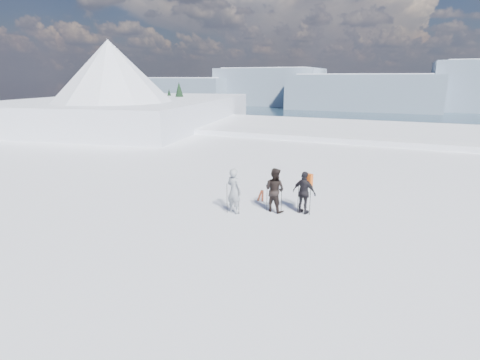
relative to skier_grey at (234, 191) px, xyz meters
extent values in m
plane|color=white|center=(1.64, 57.22, -18.48)|extent=(220.00, 208.01, 71.62)
cube|color=white|center=(1.64, 27.22, -7.48)|extent=(180.00, 16.00, 14.00)
plane|color=#1F3647|center=(1.64, 287.22, -30.98)|extent=(820.00, 820.00, 0.00)
cube|color=slate|center=(-278.36, 437.22, -13.98)|extent=(150.00, 80.00, 34.00)
cube|color=white|center=(-278.36, 437.22, 0.02)|extent=(127.50, 70.00, 8.00)
cube|color=slate|center=(-158.36, 467.22, -7.98)|extent=(130.00, 80.00, 46.00)
cube|color=white|center=(-158.36, 467.22, 12.02)|extent=(110.50, 70.00, 8.00)
cube|color=slate|center=(-38.36, 437.22, -11.98)|extent=(160.00, 80.00, 38.00)
cube|color=white|center=(-38.36, 437.22, 4.02)|extent=(136.00, 70.00, 8.00)
cube|color=white|center=(-26.36, 25.22, -5.98)|extent=(29.19, 35.68, 16.00)
cone|color=white|center=(-23.36, 19.22, 4.02)|extent=(18.00, 18.00, 9.00)
cone|color=white|center=(-31.36, 29.22, 0.02)|extent=(16.00, 16.00, 8.00)
cube|color=#2D2B28|center=(-20.36, 33.22, -9.98)|extent=(21.55, 17.87, 14.25)
cone|color=black|center=(-17.36, 32.22, -3.98)|extent=(5.60, 5.60, 10.00)
cone|color=black|center=(-25.36, 33.22, -2.98)|extent=(6.72, 6.72, 12.00)
cone|color=black|center=(-23.36, 28.22, -3.48)|extent=(6.16, 6.16, 11.00)
cone|color=black|center=(-20.36, 25.22, -4.48)|extent=(5.04, 5.04, 9.00)
cone|color=black|center=(-16.36, 29.22, -3.98)|extent=(5.60, 5.60, 10.00)
cone|color=black|center=(-22.36, 31.22, -2.48)|extent=(7.28, 7.28, 13.00)
imported|color=gray|center=(0.00, 0.00, 0.00)|extent=(0.83, 0.66, 1.97)
imported|color=black|center=(1.51, 0.90, -0.02)|extent=(1.10, 0.96, 1.93)
imported|color=black|center=(2.76, 1.12, -0.06)|extent=(1.16, 0.72, 1.85)
cube|color=#DB5614|center=(2.82, 1.37, 1.15)|extent=(0.44, 0.32, 0.57)
cylinder|color=black|center=(-0.27, -0.12, -0.33)|extent=(0.02, 0.02, 1.31)
cylinder|color=black|center=(0.26, -0.08, -0.40)|extent=(0.02, 0.02, 1.17)
cylinder|color=black|center=(1.20, 0.82, -0.36)|extent=(0.02, 0.02, 1.24)
cylinder|color=black|center=(1.85, 0.83, -0.41)|extent=(0.02, 0.02, 1.14)
cylinder|color=black|center=(2.51, 1.09, -0.33)|extent=(0.02, 0.02, 1.30)
cylinder|color=black|center=(3.05, 1.02, -0.30)|extent=(0.02, 0.02, 1.37)
cube|color=black|center=(0.18, 2.72, -0.97)|extent=(0.50, 1.67, 0.03)
cube|color=black|center=(0.32, 2.72, -0.97)|extent=(0.65, 1.63, 0.03)
camera|label=1|loc=(6.27, -13.82, 4.68)|focal=28.00mm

